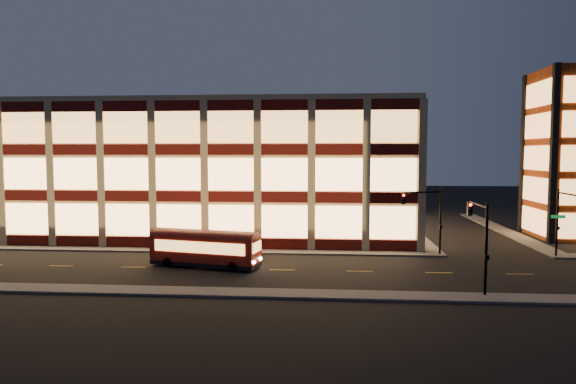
{
  "coord_description": "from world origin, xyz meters",
  "views": [
    {
      "loc": [
        13.57,
        -45.32,
        9.12
      ],
      "look_at": [
        9.34,
        8.0,
        5.05
      ],
      "focal_mm": 32.0,
      "sensor_mm": 36.0,
      "label": 1
    }
  ],
  "objects": [
    {
      "name": "traffic_signal_far",
      "position": [
        22.21,
        0.24,
        4.11
      ],
      "size": [
        3.79,
        1.87,
        6.0
      ],
      "color": "black",
      "rests_on": "ground"
    },
    {
      "name": "traffic_signal_right",
      "position": [
        33.5,
        -0.62,
        4.1
      ],
      "size": [
        1.2,
        4.37,
        6.0
      ],
      "color": "black",
      "rests_on": "ground"
    },
    {
      "name": "traffic_signal_near",
      "position": [
        23.5,
        -11.03,
        4.13
      ],
      "size": [
        0.32,
        4.45,
        6.0
      ],
      "color": "black",
      "rests_on": "ground"
    },
    {
      "name": "office_building",
      "position": [
        -2.91,
        16.91,
        7.25
      ],
      "size": [
        50.45,
        30.45,
        14.5
      ],
      "color": "tan",
      "rests_on": "ground"
    },
    {
      "name": "stair_tower",
      "position": [
        39.95,
        11.95,
        8.99
      ],
      "size": [
        8.6,
        8.6,
        18.0
      ],
      "color": "#8C3814",
      "rests_on": "ground"
    },
    {
      "name": "trolley_bus",
      "position": [
        3.72,
        -5.33,
        1.66
      ],
      "size": [
        9.1,
        4.11,
        2.99
      ],
      "rotation": [
        0.0,
        0.0,
        -0.22
      ],
      "color": "#921208",
      "rests_on": "ground"
    },
    {
      "name": "sidewalk_office_south",
      "position": [
        -3.0,
        1.0,
        0.07
      ],
      "size": [
        54.0,
        2.0,
        0.15
      ],
      "primitive_type": "cube",
      "color": "#514F4C",
      "rests_on": "ground"
    },
    {
      "name": "ground",
      "position": [
        0.0,
        0.0,
        0.0
      ],
      "size": [
        200.0,
        200.0,
        0.0
      ],
      "primitive_type": "plane",
      "color": "black",
      "rests_on": "ground"
    },
    {
      "name": "sidewalk_tower_west",
      "position": [
        34.0,
        17.0,
        0.07
      ],
      "size": [
        2.0,
        30.0,
        0.15
      ],
      "primitive_type": "cube",
      "color": "#514F4C",
      "rests_on": "ground"
    },
    {
      "name": "sidewalk_office_east",
      "position": [
        23.0,
        17.0,
        0.07
      ],
      "size": [
        2.0,
        30.0,
        0.15
      ],
      "primitive_type": "cube",
      "color": "#514F4C",
      "rests_on": "ground"
    },
    {
      "name": "sidewalk_near",
      "position": [
        0.0,
        -13.0,
        0.07
      ],
      "size": [
        100.0,
        2.0,
        0.15
      ],
      "primitive_type": "cube",
      "color": "#514F4C",
      "rests_on": "ground"
    }
  ]
}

